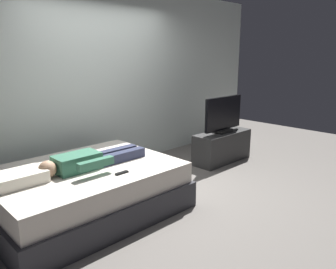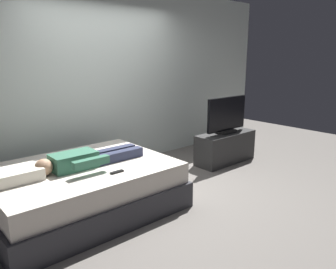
{
  "view_description": "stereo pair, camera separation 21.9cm",
  "coord_description": "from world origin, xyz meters",
  "px_view_note": "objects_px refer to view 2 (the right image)",
  "views": [
    {
      "loc": [
        -2.71,
        -2.86,
        1.76
      ],
      "look_at": [
        0.31,
        0.27,
        0.69
      ],
      "focal_mm": 35.01,
      "sensor_mm": 36.0,
      "label": 1
    },
    {
      "loc": [
        -2.55,
        -3.0,
        1.76
      ],
      "look_at": [
        0.31,
        0.27,
        0.69
      ],
      "focal_mm": 35.01,
      "sensor_mm": 36.0,
      "label": 2
    }
  ],
  "objects_px": {
    "remote": "(117,172)",
    "pillow": "(15,175)",
    "bed": "(82,188)",
    "person": "(85,159)",
    "tv": "(227,116)",
    "tv_stand": "(225,147)"
  },
  "relations": [
    {
      "from": "remote",
      "to": "pillow",
      "type": "bearing_deg",
      "value": 152.25
    },
    {
      "from": "bed",
      "to": "person",
      "type": "distance_m",
      "value": 0.36
    },
    {
      "from": "pillow",
      "to": "tv",
      "type": "relative_size",
      "value": 0.55
    },
    {
      "from": "bed",
      "to": "tv_stand",
      "type": "relative_size",
      "value": 1.85
    },
    {
      "from": "bed",
      "to": "tv_stand",
      "type": "height_order",
      "value": "bed"
    },
    {
      "from": "bed",
      "to": "tv_stand",
      "type": "bearing_deg",
      "value": 0.89
    },
    {
      "from": "bed",
      "to": "tv_stand",
      "type": "distance_m",
      "value": 2.61
    },
    {
      "from": "person",
      "to": "tv",
      "type": "relative_size",
      "value": 1.43
    },
    {
      "from": "person",
      "to": "tv",
      "type": "height_order",
      "value": "tv"
    },
    {
      "from": "tv",
      "to": "bed",
      "type": "bearing_deg",
      "value": -179.11
    },
    {
      "from": "bed",
      "to": "pillow",
      "type": "xyz_separation_m",
      "value": [
        -0.7,
        -0.0,
        0.34
      ]
    },
    {
      "from": "pillow",
      "to": "person",
      "type": "height_order",
      "value": "person"
    },
    {
      "from": "tv",
      "to": "remote",
      "type": "bearing_deg",
      "value": -168.27
    },
    {
      "from": "bed",
      "to": "remote",
      "type": "xyz_separation_m",
      "value": [
        0.18,
        -0.46,
        0.29
      ]
    },
    {
      "from": "tv_stand",
      "to": "tv",
      "type": "xyz_separation_m",
      "value": [
        0.0,
        -0.0,
        0.53
      ]
    },
    {
      "from": "pillow",
      "to": "tv_stand",
      "type": "xyz_separation_m",
      "value": [
        3.31,
        0.04,
        -0.35
      ]
    },
    {
      "from": "pillow",
      "to": "remote",
      "type": "xyz_separation_m",
      "value": [
        0.88,
        -0.46,
        -0.05
      ]
    },
    {
      "from": "bed",
      "to": "remote",
      "type": "height_order",
      "value": "remote"
    },
    {
      "from": "pillow",
      "to": "tv_stand",
      "type": "height_order",
      "value": "pillow"
    },
    {
      "from": "person",
      "to": "remote",
      "type": "bearing_deg",
      "value": -69.53
    },
    {
      "from": "bed",
      "to": "person",
      "type": "bearing_deg",
      "value": -63.62
    },
    {
      "from": "tv_stand",
      "to": "pillow",
      "type": "bearing_deg",
      "value": -179.3
    }
  ]
}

